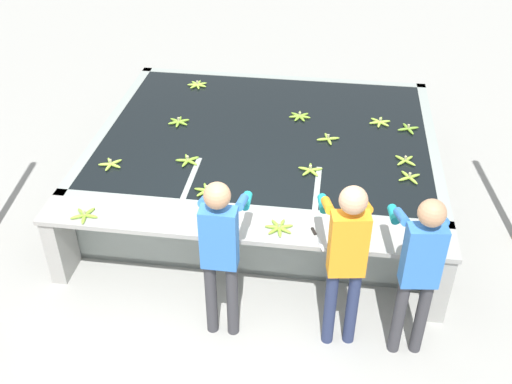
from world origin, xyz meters
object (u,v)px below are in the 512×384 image
(worker_2, at_px, (420,264))
(knife_0, at_px, (316,236))
(banana_bunch_floating_1, at_px, (380,122))
(banana_bunch_floating_2, at_px, (179,122))
(banana_bunch_floating_11, at_px, (408,129))
(banana_bunch_floating_5, at_px, (328,139))
(worker_0, at_px, (220,246))
(banana_bunch_ledge_1, at_px, (85,215))
(banana_bunch_floating_7, at_px, (310,170))
(banana_bunch_floating_10, at_px, (188,160))
(banana_bunch_ledge_0, at_px, (279,228))
(worker_1, at_px, (347,252))
(banana_bunch_floating_8, at_px, (300,116))
(banana_bunch_floating_0, at_px, (409,177))
(banana_bunch_floating_9, at_px, (111,164))
(banana_bunch_floating_6, at_px, (197,85))
(banana_bunch_floating_3, at_px, (207,190))
(banana_bunch_floating_4, at_px, (405,160))

(worker_2, height_order, knife_0, worker_2)
(banana_bunch_floating_1, distance_m, banana_bunch_floating_2, 2.50)
(banana_bunch_floating_11, xyz_separation_m, knife_0, (-0.99, -2.21, -0.01))
(banana_bunch_floating_5, bearing_deg, worker_0, -110.31)
(banana_bunch_floating_2, bearing_deg, banana_bunch_ledge_1, -102.59)
(banana_bunch_floating_7, distance_m, banana_bunch_floating_10, 1.37)
(banana_bunch_ledge_0, relative_size, knife_0, 0.84)
(worker_0, bearing_deg, worker_1, 1.74)
(worker_2, xyz_separation_m, banana_bunch_floating_8, (-1.23, 2.81, -0.17))
(worker_0, bearing_deg, banana_bunch_floating_2, 112.10)
(banana_bunch_floating_0, distance_m, banana_bunch_floating_7, 1.06)
(banana_bunch_floating_2, relative_size, banana_bunch_floating_8, 1.00)
(banana_bunch_floating_7, distance_m, banana_bunch_floating_8, 1.25)
(worker_0, xyz_separation_m, banana_bunch_floating_2, (-1.00, 2.47, -0.18))
(banana_bunch_floating_9, bearing_deg, banana_bunch_floating_8, 35.47)
(banana_bunch_floating_7, bearing_deg, worker_1, -75.63)
(banana_bunch_floating_6, bearing_deg, banana_bunch_floating_2, -89.73)
(banana_bunch_floating_3, bearing_deg, banana_bunch_floating_2, 114.85)
(banana_bunch_floating_6, relative_size, banana_bunch_floating_8, 1.00)
(banana_bunch_floating_7, height_order, banana_bunch_floating_9, same)
(worker_0, bearing_deg, banana_bunch_floating_3, 108.27)
(banana_bunch_floating_0, height_order, banana_bunch_floating_2, same)
(worker_2, xyz_separation_m, banana_bunch_floating_0, (0.05, 1.59, -0.17))
(banana_bunch_floating_4, xyz_separation_m, banana_bunch_ledge_1, (-3.18, -1.47, 0.00))
(banana_bunch_floating_1, distance_m, banana_bunch_floating_7, 1.44)
(banana_bunch_floating_10, bearing_deg, banana_bunch_floating_9, -166.91)
(banana_bunch_floating_0, relative_size, banana_bunch_floating_9, 0.92)
(banana_bunch_ledge_1, xyz_separation_m, knife_0, (2.27, 0.01, -0.01))
(banana_bunch_floating_9, relative_size, knife_0, 0.82)
(banana_bunch_floating_3, xyz_separation_m, banana_bunch_floating_7, (1.04, 0.54, 0.00))
(banana_bunch_floating_1, xyz_separation_m, banana_bunch_floating_7, (-0.78, -1.21, 0.00))
(banana_bunch_floating_7, xyz_separation_m, banana_bunch_floating_9, (-2.20, -0.19, 0.00))
(banana_bunch_floating_1, relative_size, banana_bunch_floating_8, 1.01)
(banana_bunch_floating_5, bearing_deg, banana_bunch_ledge_1, -141.49)
(banana_bunch_floating_6, height_order, banana_bunch_floating_10, same)
(banana_bunch_floating_3, bearing_deg, banana_bunch_floating_11, 37.04)
(worker_2, height_order, banana_bunch_floating_10, worker_2)
(worker_2, distance_m, banana_bunch_floating_7, 1.89)
(banana_bunch_floating_3, height_order, banana_bunch_floating_10, same)
(worker_0, height_order, banana_bunch_floating_8, worker_0)
(worker_0, height_order, banana_bunch_ledge_1, worker_0)
(banana_bunch_ledge_0, relative_size, banana_bunch_ledge_1, 1.02)
(banana_bunch_floating_8, bearing_deg, banana_bunch_floating_3, -115.01)
(banana_bunch_floating_0, height_order, banana_bunch_floating_1, same)
(banana_bunch_floating_7, relative_size, banana_bunch_ledge_0, 0.99)
(banana_bunch_floating_3, xyz_separation_m, knife_0, (1.17, -0.58, -0.01))
(banana_bunch_floating_4, relative_size, banana_bunch_floating_9, 0.86)
(worker_1, relative_size, knife_0, 5.23)
(banana_bunch_floating_3, bearing_deg, banana_bunch_floating_8, 64.99)
(banana_bunch_floating_9, distance_m, banana_bunch_floating_10, 0.85)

